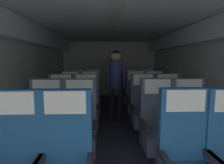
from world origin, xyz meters
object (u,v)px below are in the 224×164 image
(seat_d_right_aisle, at_px, (154,100))
(seat_c_right_window, at_px, (144,110))
(seat_b_left_aisle, at_px, (79,130))
(seat_c_left_window, at_px, (61,112))
(seat_d_left_window, at_px, (70,101))
(seat_e_left_window, at_px, (77,94))
(seat_d_right_window, at_px, (136,100))
(seat_c_left_aisle, at_px, (86,111))
(seat_e_right_window, at_px, (131,93))
(seat_e_left_aisle, at_px, (92,93))
(seat_b_left_window, at_px, (46,130))
(seat_b_right_aisle, at_px, (190,128))
(seat_c_right_aisle, at_px, (168,110))
(flight_attendant, at_px, (116,78))
(seat_d_left_aisle, at_px, (90,101))
(seat_e_right_aisle, at_px, (146,93))
(seat_b_right_window, at_px, (158,128))

(seat_d_right_aisle, bearing_deg, seat_c_right_window, -117.47)
(seat_b_left_aisle, relative_size, seat_c_left_window, 1.00)
(seat_d_left_window, height_order, seat_e_left_window, same)
(seat_d_right_aisle, xyz_separation_m, seat_d_right_window, (-0.43, -0.01, 0.00))
(seat_c_left_aisle, distance_m, seat_e_right_window, 2.03)
(seat_e_left_aisle, bearing_deg, seat_c_right_window, -58.02)
(seat_b_left_window, distance_m, seat_e_left_window, 2.58)
(seat_b_right_aisle, relative_size, seat_c_left_aisle, 1.00)
(seat_c_left_window, bearing_deg, seat_c_left_aisle, 2.26)
(seat_b_left_aisle, relative_size, seat_e_left_window, 1.00)
(seat_e_right_window, bearing_deg, seat_b_right_aisle, -80.62)
(seat_c_left_aisle, distance_m, seat_d_right_aisle, 1.73)
(seat_c_right_aisle, height_order, seat_e_left_aisle, same)
(seat_c_left_aisle, height_order, seat_c_right_aisle, same)
(seat_e_left_aisle, relative_size, flight_attendant, 0.71)
(flight_attendant, bearing_deg, seat_d_left_aisle, 0.08)
(seat_d_right_aisle, height_order, seat_d_right_window, same)
(seat_e_right_aisle, bearing_deg, seat_d_left_aisle, -149.60)
(seat_d_right_window, bearing_deg, seat_d_left_aisle, -179.48)
(seat_d_right_window, bearing_deg, seat_c_left_window, -150.43)
(seat_c_right_window, bearing_deg, seat_b_left_window, -150.12)
(seat_e_left_aisle, xyz_separation_m, seat_e_right_aisle, (1.51, 0.01, 0.00))
(seat_b_right_aisle, distance_m, seat_c_right_aisle, 0.88)
(seat_b_right_aisle, bearing_deg, seat_e_right_aisle, 90.00)
(seat_c_left_window, bearing_deg, seat_e_left_aisle, 75.42)
(seat_d_right_aisle, bearing_deg, seat_d_left_window, -179.99)
(seat_e_right_aisle, height_order, seat_e_right_window, same)
(seat_b_right_aisle, bearing_deg, seat_e_left_window, 126.77)
(seat_b_right_window, xyz_separation_m, flight_attendant, (-0.47, 1.68, 0.52))
(seat_d_right_aisle, relative_size, seat_e_right_aisle, 1.00)
(seat_c_right_aisle, xyz_separation_m, seat_c_right_window, (-0.46, 0.01, 0.00))
(seat_b_left_window, distance_m, flight_attendant, 2.04)
(seat_b_left_aisle, bearing_deg, seat_d_right_window, 58.11)
(seat_d_right_window, relative_size, seat_e_left_window, 1.00)
(seat_d_right_aisle, height_order, seat_e_left_window, same)
(seat_b_left_window, bearing_deg, seat_e_left_window, 89.76)
(seat_e_left_window, height_order, seat_e_right_aisle, same)
(seat_d_right_aisle, relative_size, seat_e_left_aisle, 1.00)
(flight_attendant, bearing_deg, seat_d_right_aisle, -174.39)
(seat_e_right_aisle, bearing_deg, seat_d_right_window, -116.38)
(seat_b_right_aisle, bearing_deg, seat_c_right_aisle, 89.26)
(seat_e_right_window, bearing_deg, seat_e_left_window, -179.67)
(seat_b_left_aisle, distance_m, seat_d_left_aisle, 1.72)
(seat_d_right_window, distance_m, flight_attendant, 0.71)
(seat_e_right_aisle, height_order, flight_attendant, flight_attendant)
(seat_b_left_aisle, bearing_deg, seat_d_left_window, 104.45)
(seat_c_left_aisle, relative_size, seat_e_right_aisle, 1.00)
(seat_b_left_aisle, relative_size, seat_c_right_aisle, 1.00)
(seat_b_right_window, distance_m, seat_e_left_aisle, 2.79)
(seat_b_left_aisle, distance_m, seat_e_left_window, 2.63)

